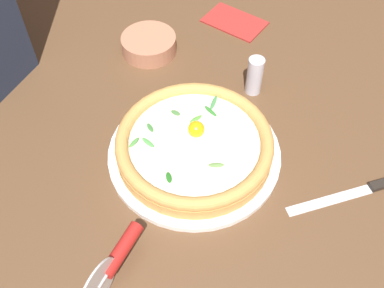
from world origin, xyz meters
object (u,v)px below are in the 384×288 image
(side_bowl, at_px, (149,44))
(pepper_shaker, at_px, (255,76))
(pizza, at_px, (192,143))
(table_knife, at_px, (369,188))
(folded_napkin, at_px, (234,21))
(pizza_cutter, at_px, (113,263))

(side_bowl, distance_m, pepper_shaker, 0.25)
(pizza, relative_size, table_knife, 1.31)
(folded_napkin, bearing_deg, pizza, -92.94)
(side_bowl, bearing_deg, folded_napkin, 39.34)
(pizza_cutter, height_order, table_knife, pizza_cutter)
(table_knife, bearing_deg, pizza, 177.61)
(pizza, height_order, pepper_shaker, pepper_shaker)
(folded_napkin, bearing_deg, pepper_shaker, -72.53)
(side_bowl, distance_m, pizza_cutter, 0.52)
(folded_napkin, distance_m, pepper_shaker, 0.23)
(folded_napkin, bearing_deg, pizza_cutter, -97.61)
(pizza_cutter, distance_m, table_knife, 0.45)
(folded_napkin, bearing_deg, table_knife, -54.95)
(folded_napkin, relative_size, pepper_shaker, 1.69)
(pizza_cutter, height_order, folded_napkin, pizza_cutter)
(side_bowl, relative_size, table_knife, 0.56)
(pizza, height_order, side_bowl, pizza)
(pizza, height_order, table_knife, pizza)
(pizza, bearing_deg, pepper_shaker, 64.36)
(side_bowl, height_order, table_knife, side_bowl)
(pizza, relative_size, pizza_cutter, 1.88)
(pizza, bearing_deg, pizza_cutter, -105.05)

